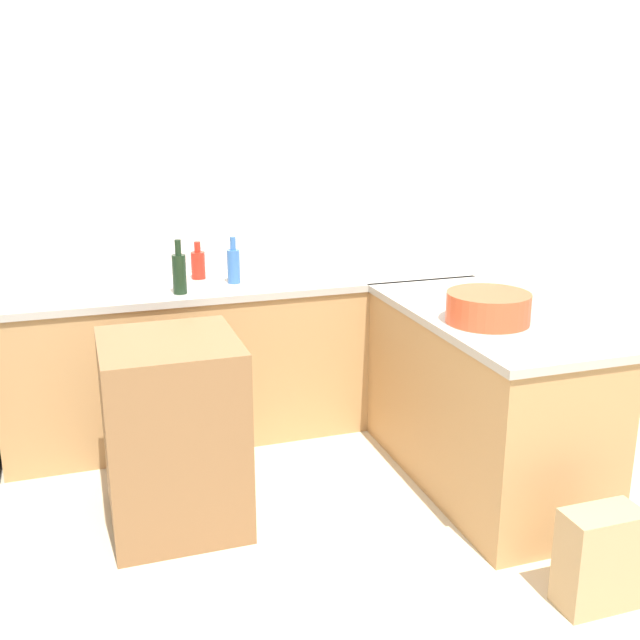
# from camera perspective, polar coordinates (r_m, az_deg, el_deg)

# --- Properties ---
(ground_plane) EXTENTS (14.00, 14.00, 0.00)m
(ground_plane) POSITION_cam_1_polar(r_m,az_deg,el_deg) (3.18, 1.90, -20.94)
(ground_plane) COLOR beige
(wall_back) EXTENTS (8.00, 0.06, 2.70)m
(wall_back) POSITION_cam_1_polar(r_m,az_deg,el_deg) (4.62, -7.19, 9.07)
(wall_back) COLOR white
(wall_back) RESTS_ON ground_plane
(counter_back) EXTENTS (2.74, 0.63, 0.92)m
(counter_back) POSITION_cam_1_polar(r_m,az_deg,el_deg) (4.50, -5.96, -2.74)
(counter_back) COLOR tan
(counter_back) RESTS_ON ground_plane
(counter_peninsula) EXTENTS (0.69, 1.51, 0.92)m
(counter_peninsula) POSITION_cam_1_polar(r_m,az_deg,el_deg) (3.95, 12.24, -5.86)
(counter_peninsula) COLOR tan
(counter_peninsula) RESTS_ON ground_plane
(island_table) EXTENTS (0.61, 0.64, 0.90)m
(island_table) POSITION_cam_1_polar(r_m,az_deg,el_deg) (3.56, -11.09, -8.44)
(island_table) COLOR brown
(island_table) RESTS_ON ground_plane
(mixing_bowl) EXTENTS (0.40, 0.40, 0.14)m
(mixing_bowl) POSITION_cam_1_polar(r_m,az_deg,el_deg) (3.62, 12.68, 0.93)
(mixing_bowl) COLOR #DB512D
(mixing_bowl) RESTS_ON counter_peninsula
(wine_bottle_dark) EXTENTS (0.07, 0.07, 0.30)m
(wine_bottle_dark) POSITION_cam_1_polar(r_m,az_deg,el_deg) (4.13, -10.67, 3.59)
(wine_bottle_dark) COLOR black
(wine_bottle_dark) RESTS_ON counter_back
(water_bottle_blue) EXTENTS (0.07, 0.07, 0.27)m
(water_bottle_blue) POSITION_cam_1_polar(r_m,az_deg,el_deg) (4.33, -6.60, 4.20)
(water_bottle_blue) COLOR #386BB7
(water_bottle_blue) RESTS_ON counter_back
(hot_sauce_bottle) EXTENTS (0.08, 0.08, 0.22)m
(hot_sauce_bottle) POSITION_cam_1_polar(r_m,az_deg,el_deg) (4.47, -9.27, 4.23)
(hot_sauce_bottle) COLOR red
(hot_sauce_bottle) RESTS_ON counter_back
(paper_bag) EXTENTS (0.31, 0.17, 0.41)m
(paper_bag) POSITION_cam_1_polar(r_m,az_deg,el_deg) (3.26, 20.48, -16.69)
(paper_bag) COLOR tan
(paper_bag) RESTS_ON ground_plane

